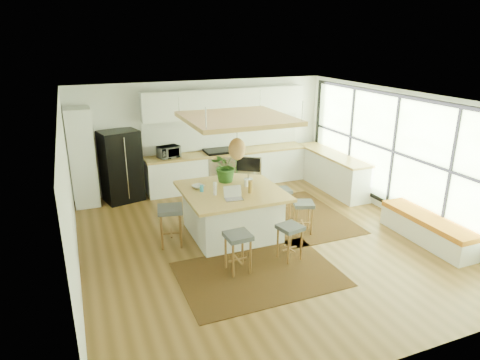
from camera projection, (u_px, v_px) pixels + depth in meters
name	position (u px, v px, depth m)	size (l,w,h in m)	color
floor	(259.00, 241.00, 8.11)	(7.00, 7.00, 0.00)	brown
ceiling	(262.00, 99.00, 7.24)	(7.00, 7.00, 0.00)	white
wall_back	(203.00, 134.00, 10.75)	(6.50, 6.50, 0.00)	white
wall_front	(394.00, 266.00, 4.61)	(6.50, 6.50, 0.00)	white
wall_left	(69.00, 198.00, 6.53)	(7.00, 7.00, 0.00)	white
wall_right	(402.00, 156.00, 8.83)	(7.00, 7.00, 0.00)	white
window_wall	(401.00, 154.00, 8.80)	(0.10, 6.20, 2.60)	black
pantry	(82.00, 158.00, 9.49)	(0.55, 0.60, 2.25)	white
back_counter_base	(228.00, 169.00, 10.96)	(4.20, 0.60, 0.88)	white
back_counter_top	(228.00, 152.00, 10.81)	(4.24, 0.64, 0.05)	#AF8A3E
backsplash	(224.00, 133.00, 10.92)	(4.20, 0.02, 0.80)	white
upper_cabinets	(226.00, 103.00, 10.52)	(4.20, 0.34, 0.70)	white
range	(219.00, 168.00, 10.85)	(0.76, 0.62, 1.00)	#A5A5AA
right_counter_base	(332.00, 172.00, 10.76)	(0.60, 2.50, 0.88)	white
right_counter_top	(333.00, 154.00, 10.61)	(0.64, 2.54, 0.05)	#AF8A3E
window_bench	(427.00, 229.00, 8.02)	(0.52, 2.00, 0.50)	white
ceiling_panel	(237.00, 133.00, 7.69)	(1.86, 1.86, 0.80)	#AF8A3E
rug_near	(259.00, 274.00, 6.97)	(2.60, 1.80, 0.01)	black
rug_right	(299.00, 216.00, 9.22)	(1.80, 2.60, 0.01)	black
fridge	(121.00, 163.00, 9.83)	(0.84, 0.66, 1.69)	black
island	(232.00, 212.00, 8.27)	(1.85, 1.85, 0.93)	#AF8A3E
stool_near_left	(238.00, 252.00, 6.96)	(0.41, 0.41, 0.69)	#43474A
stool_near_right	(290.00, 241.00, 7.34)	(0.38, 0.38, 0.64)	#43474A
stool_right_front	(303.00, 216.00, 8.35)	(0.38, 0.38, 0.65)	#43474A
stool_right_back	(281.00, 201.00, 9.09)	(0.38, 0.38, 0.64)	#43474A
stool_left_side	(171.00, 227.00, 7.85)	(0.45, 0.45, 0.76)	#43474A
laptop	(234.00, 193.00, 7.59)	(0.33, 0.35, 0.24)	#A5A5AA
monitor	(248.00, 168.00, 8.59)	(0.54, 0.19, 0.50)	#A5A5AA
microwave	(169.00, 151.00, 10.21)	(0.51, 0.28, 0.34)	#A5A5AA
island_plant	(226.00, 169.00, 8.50)	(0.60, 0.67, 0.52)	#1E4C19
island_bowl	(198.00, 187.00, 8.19)	(0.23, 0.23, 0.06)	silver
island_bottle_0	(202.00, 187.00, 7.98)	(0.07, 0.07, 0.19)	#38AFE2
island_bottle_1	(214.00, 190.00, 7.81)	(0.07, 0.07, 0.19)	white
island_bottle_2	(250.00, 188.00, 7.91)	(0.07, 0.07, 0.19)	olive
island_bottle_3	(247.00, 182.00, 8.25)	(0.07, 0.07, 0.19)	silver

